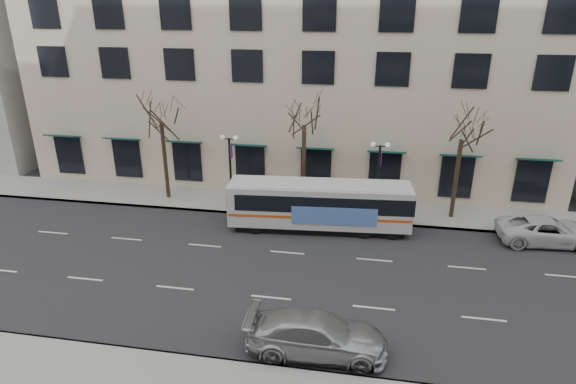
% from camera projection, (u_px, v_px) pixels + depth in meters
% --- Properties ---
extents(ground, '(160.00, 160.00, 0.00)m').
position_uv_depth(ground, '(280.00, 273.00, 25.79)').
color(ground, black).
rests_on(ground, ground).
extents(sidewalk_far, '(80.00, 4.00, 0.15)m').
position_uv_depth(sidewalk_far, '(375.00, 211.00, 33.20)').
color(sidewalk_far, gray).
rests_on(sidewalk_far, ground).
extents(building_hotel, '(40.00, 20.00, 24.00)m').
position_uv_depth(building_hotel, '(302.00, 20.00, 40.83)').
color(building_hotel, '#C2AE94').
rests_on(building_hotel, ground).
extents(tree_far_left, '(3.60, 3.60, 8.34)m').
position_uv_depth(tree_far_left, '(160.00, 109.00, 32.92)').
color(tree_far_left, black).
rests_on(tree_far_left, ground).
extents(tree_far_mid, '(3.60, 3.60, 8.55)m').
position_uv_depth(tree_far_mid, '(304.00, 111.00, 31.26)').
color(tree_far_mid, black).
rests_on(tree_far_mid, ground).
extents(tree_far_right, '(3.60, 3.60, 8.06)m').
position_uv_depth(tree_far_right, '(464.00, 125.00, 29.85)').
color(tree_far_right, black).
rests_on(tree_far_right, ground).
extents(lamp_post_left, '(1.22, 0.45, 5.21)m').
position_uv_depth(lamp_post_left, '(230.00, 167.00, 32.98)').
color(lamp_post_left, black).
rests_on(lamp_post_left, ground).
extents(lamp_post_right, '(1.22, 0.45, 5.21)m').
position_uv_depth(lamp_post_right, '(378.00, 176.00, 31.39)').
color(lamp_post_right, black).
rests_on(lamp_post_right, ground).
extents(city_bus, '(11.54, 3.37, 3.09)m').
position_uv_depth(city_bus, '(321.00, 204.00, 30.21)').
color(city_bus, silver).
rests_on(city_bus, ground).
extents(silver_car, '(5.91, 2.55, 1.70)m').
position_uv_depth(silver_car, '(317.00, 335.00, 19.77)').
color(silver_car, '#A8ABB0').
rests_on(silver_car, ground).
extents(white_pickup, '(5.87, 3.01, 1.58)m').
position_uv_depth(white_pickup, '(547.00, 231.00, 28.76)').
color(white_pickup, silver).
rests_on(white_pickup, ground).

